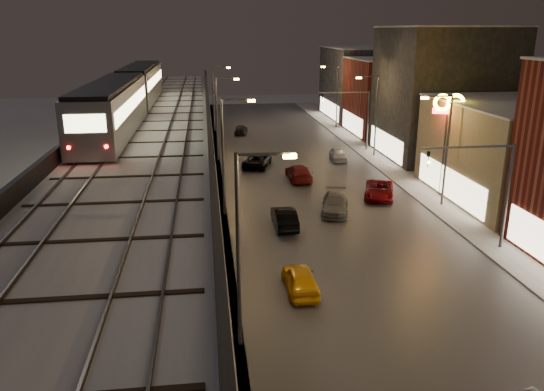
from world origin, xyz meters
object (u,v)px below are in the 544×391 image
subway_train (129,93)px  car_far_white (241,130)px  car_taxi (300,280)px  car_onc_red (338,155)px  car_mid_silver (257,161)px  car_onc_dark (379,191)px  car_onc_white (335,204)px  car_mid_dark (299,173)px  car_near_white (284,218)px

subway_train → car_far_white: subway_train is taller
car_taxi → car_onc_red: bearing=-107.8°
car_mid_silver → car_onc_dark: (9.22, -12.07, -0.01)m
car_taxi → subway_train: bearing=-63.4°
car_far_white → car_onc_white: bearing=109.0°
subway_train → car_mid_silver: subway_train is taller
car_mid_dark → car_far_white: car_mid_dark is taller
subway_train → car_near_white: 19.22m
car_mid_silver → car_mid_dark: car_mid_dark is taller
subway_train → car_onc_white: (16.43, -10.16, -7.71)m
subway_train → car_near_white: (12.00, -12.90, -7.69)m
car_mid_dark → car_onc_red: size_ratio=1.26×
car_taxi → car_onc_white: car_onc_white is taller
car_mid_silver → car_mid_dark: 6.57m
subway_train → car_onc_white: size_ratio=7.56×
subway_train → car_onc_dark: bearing=-18.5°
car_onc_dark → car_onc_red: (-0.14, 13.74, -0.02)m
car_onc_dark → car_onc_red: bearing=110.0°
car_taxi → car_mid_silver: 27.87m
car_taxi → car_onc_red: car_taxi is taller
car_onc_white → car_onc_red: car_onc_white is taller
car_onc_white → car_onc_red: (4.46, 16.87, -0.03)m
car_mid_dark → car_onc_dark: bearing=131.7°
car_far_white → car_onc_red: 19.29m
car_onc_red → car_onc_dark: bearing=-85.4°
subway_train → car_taxi: (11.41, -22.82, -7.71)m
car_onc_dark → car_onc_white: size_ratio=1.04×
car_near_white → car_onc_red: size_ratio=1.10×
car_mid_dark → car_onc_dark: car_mid_dark is taller
subway_train → car_onc_red: bearing=17.8°
car_taxi → car_mid_dark: (3.80, 22.25, 0.03)m
car_near_white → car_mid_dark: bearing=-104.6°
subway_train → car_onc_white: bearing=-31.7°
subway_train → car_onc_dark: subway_train is taller
car_onc_white → car_mid_silver: bearing=122.1°
car_near_white → car_mid_dark: 12.73m
car_near_white → car_onc_white: (4.43, 2.74, -0.02)m
subway_train → car_mid_dark: size_ratio=7.36×
car_near_white → car_onc_dark: 10.77m
car_onc_dark → car_onc_red: size_ratio=1.27×
car_onc_red → car_onc_white: bearing=-100.7°
car_mid_silver → car_onc_dark: size_ratio=1.01×
subway_train → car_mid_silver: size_ratio=7.19×
car_onc_white → car_taxi: bearing=-96.4°
car_taxi → car_mid_silver: bearing=-90.8°
car_near_white → car_onc_white: car_near_white is taller
car_onc_white → car_onc_dark: bearing=49.5°
car_mid_silver → car_far_white: bearing=-71.4°
car_taxi → car_mid_dark: bearing=-99.7°
car_taxi → car_onc_dark: car_onc_dark is taller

